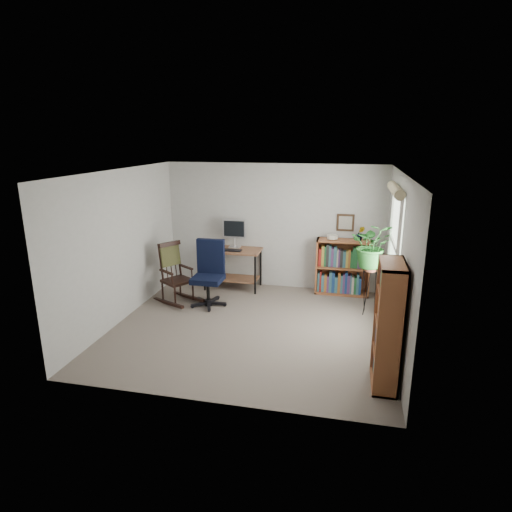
% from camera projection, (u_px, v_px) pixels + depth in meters
% --- Properties ---
extents(floor, '(4.20, 4.00, 0.00)m').
position_uv_depth(floor, '(251.00, 327.00, 6.69)').
color(floor, slate).
rests_on(floor, ground).
extents(ceiling, '(4.20, 4.00, 0.00)m').
position_uv_depth(ceiling, '(250.00, 172.00, 6.03)').
color(ceiling, white).
rests_on(ceiling, ground).
extents(wall_back, '(4.20, 0.00, 2.40)m').
position_uv_depth(wall_back, '(274.00, 227.00, 8.24)').
color(wall_back, '#B4B4B0').
rests_on(wall_back, ground).
extents(wall_front, '(4.20, 0.00, 2.40)m').
position_uv_depth(wall_front, '(207.00, 303.00, 4.48)').
color(wall_front, '#B4B4B0').
rests_on(wall_front, ground).
extents(wall_left, '(0.00, 4.00, 2.40)m').
position_uv_depth(wall_left, '(122.00, 246.00, 6.79)').
color(wall_left, '#B4B4B0').
rests_on(wall_left, ground).
extents(wall_right, '(0.00, 4.00, 2.40)m').
position_uv_depth(wall_right, '(397.00, 262.00, 5.93)').
color(wall_right, '#B4B4B0').
rests_on(wall_right, ground).
extents(window, '(0.12, 1.20, 1.50)m').
position_uv_depth(window, '(394.00, 243.00, 6.16)').
color(window, white).
rests_on(window, wall_right).
extents(desk, '(1.09, 0.60, 0.78)m').
position_uv_depth(desk, '(233.00, 269.00, 8.33)').
color(desk, brown).
rests_on(desk, floor).
extents(monitor, '(0.46, 0.16, 0.56)m').
position_uv_depth(monitor, '(234.00, 234.00, 8.28)').
color(monitor, '#B8B7BC').
rests_on(monitor, desk).
extents(keyboard, '(0.40, 0.15, 0.02)m').
position_uv_depth(keyboard, '(231.00, 250.00, 8.11)').
color(keyboard, black).
rests_on(keyboard, desk).
extents(office_chair, '(0.66, 0.66, 1.17)m').
position_uv_depth(office_chair, '(208.00, 274.00, 7.40)').
color(office_chair, black).
rests_on(office_chair, floor).
extents(rocking_chair, '(1.10, 1.00, 1.10)m').
position_uv_depth(rocking_chair, '(177.00, 273.00, 7.57)').
color(rocking_chair, black).
rests_on(rocking_chair, floor).
extents(low_bookshelf, '(0.99, 0.33, 1.05)m').
position_uv_depth(low_bookshelf, '(343.00, 267.00, 7.98)').
color(low_bookshelf, '#975431').
rests_on(low_bookshelf, floor).
extents(tall_bookshelf, '(0.29, 0.67, 1.53)m').
position_uv_depth(tall_bookshelf, '(388.00, 325.00, 4.97)').
color(tall_bookshelf, '#975431').
rests_on(tall_bookshelf, floor).
extents(plant_stand, '(0.31, 0.31, 0.87)m').
position_uv_depth(plant_stand, '(369.00, 289.00, 7.11)').
color(plant_stand, black).
rests_on(plant_stand, floor).
extents(spider_plant, '(1.69, 1.88, 1.46)m').
position_uv_depth(spider_plant, '(374.00, 224.00, 6.81)').
color(spider_plant, '#215F22').
rests_on(spider_plant, plant_stand).
extents(potted_plant_small, '(0.13, 0.24, 0.11)m').
position_uv_depth(potted_plant_small, '(360.00, 238.00, 7.77)').
color(potted_plant_small, '#215F22').
rests_on(potted_plant_small, low_bookshelf).
extents(framed_picture, '(0.32, 0.04, 0.32)m').
position_uv_depth(framed_picture, '(345.00, 223.00, 7.90)').
color(framed_picture, black).
rests_on(framed_picture, wall_back).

